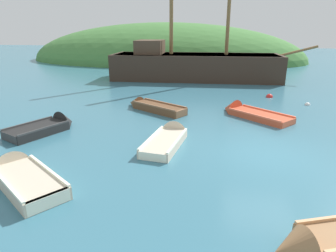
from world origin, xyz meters
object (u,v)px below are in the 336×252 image
Objects in this scene: rowboat_far at (248,114)px; buoy_white at (307,105)px; rowboat_outer_left at (22,178)px; buoy_red at (269,97)px; rowboat_near_dock at (169,139)px; sailing_ship at (194,70)px; rowboat_center at (152,108)px; rowboat_portside at (48,128)px.

rowboat_far is 11.69× the size of buoy_white.
buoy_white is (10.26, 10.84, -0.12)m from rowboat_outer_left.
buoy_red is (1.62, 4.50, -0.08)m from rowboat_far.
rowboat_far is at bearing -141.14° from buoy_white.
rowboat_near_dock reaches higher than buoy_red.
rowboat_near_dock is 9.71m from buoy_white.
buoy_white is at bearing -97.89° from rowboat_outer_left.
rowboat_near_dock is 7.99× the size of buoy_red.
sailing_ship is 4.46× the size of rowboat_center.
rowboat_outer_left is (-6.80, -8.05, 0.04)m from rowboat_far.
rowboat_near_dock is at bearing 142.79° from rowboat_center.
buoy_white is at bearing -36.52° from rowboat_portside.
rowboat_far is at bearing -109.77° from buoy_red.
rowboat_center is at bearing -16.85° from rowboat_portside.
rowboat_center is (-1.71, 4.40, 0.03)m from rowboat_near_dock.
rowboat_outer_left is 14.92m from buoy_white.
rowboat_portside is 7.42× the size of buoy_red.
buoy_white is (6.72, 7.01, -0.09)m from rowboat_near_dock.
rowboat_center is 12.15× the size of buoy_white.
sailing_ship reaches higher than buoy_red.
rowboat_center is at bearing 38.78° from rowboat_far.
sailing_ship is 18.80m from rowboat_outer_left.
rowboat_far is 8.43× the size of buoy_red.
rowboat_near_dock is at bearing -119.21° from buoy_red.
rowboat_center is 8.82m from buoy_white.
rowboat_far is 10.54m from rowboat_outer_left.
sailing_ship reaches higher than rowboat_far.
rowboat_far is at bearing -150.49° from rowboat_center.
rowboat_outer_left is at bearing -133.42° from buoy_white.
buoy_white is at bearing -131.20° from rowboat_center.
sailing_ship reaches higher than buoy_white.
buoy_red is at bearing 137.14° from buoy_white.
sailing_ship is 4.64× the size of rowboat_far.
rowboat_outer_left is 10.95× the size of buoy_white.
rowboat_near_dock is 11.08× the size of buoy_white.
sailing_ship is 14.74m from rowboat_near_dock.
rowboat_outer_left is at bearing 90.71° from rowboat_far.
rowboat_portside is (-4.74, -14.39, -0.70)m from sailing_ship.
rowboat_portside is 13.18m from buoy_red.
rowboat_outer_left is at bearing 109.06° from rowboat_center.
rowboat_portside is at bearing -111.53° from sailing_ship.
rowboat_far is (3.80, -10.49, -0.73)m from sailing_ship.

